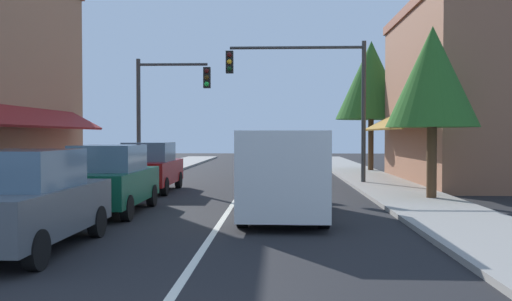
# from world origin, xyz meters

# --- Properties ---
(ground_plane) EXTENTS (80.00, 80.00, 0.00)m
(ground_plane) POSITION_xyz_m (0.00, 18.00, 0.00)
(ground_plane) COLOR black
(sidewalk_left) EXTENTS (2.60, 56.00, 0.12)m
(sidewalk_left) POSITION_xyz_m (-5.50, 18.00, 0.06)
(sidewalk_left) COLOR gray
(sidewalk_left) RESTS_ON ground
(sidewalk_right) EXTENTS (2.60, 56.00, 0.12)m
(sidewalk_right) POSITION_xyz_m (5.50, 18.00, 0.06)
(sidewalk_right) COLOR gray
(sidewalk_right) RESTS_ON ground
(lane_center_stripe) EXTENTS (0.14, 52.00, 0.01)m
(lane_center_stripe) POSITION_xyz_m (0.00, 18.00, 0.00)
(lane_center_stripe) COLOR silver
(lane_center_stripe) RESTS_ON ground
(storefront_right_block) EXTENTS (6.78, 10.20, 7.54)m
(storefront_right_block) POSITION_xyz_m (9.53, 20.00, 3.77)
(storefront_right_block) COLOR #8E5B42
(storefront_right_block) RESTS_ON ground
(parked_car_nearest_left) EXTENTS (1.81, 4.11, 1.77)m
(parked_car_nearest_left) POSITION_xyz_m (-3.06, 5.74, 0.88)
(parked_car_nearest_left) COLOR #4C5156
(parked_car_nearest_left) RESTS_ON ground
(parked_car_second_left) EXTENTS (1.83, 4.12, 1.77)m
(parked_car_second_left) POSITION_xyz_m (-3.03, 10.46, 0.88)
(parked_car_second_left) COLOR #0F4C33
(parked_car_second_left) RESTS_ON ground
(parked_car_third_left) EXTENTS (1.81, 4.12, 1.77)m
(parked_car_third_left) POSITION_xyz_m (-3.27, 15.90, 0.88)
(parked_car_third_left) COLOR maroon
(parked_car_third_left) RESTS_ON ground
(van_in_lane) EXTENTS (2.07, 5.21, 2.12)m
(van_in_lane) POSITION_xyz_m (1.46, 9.96, 1.15)
(van_in_lane) COLOR silver
(van_in_lane) RESTS_ON ground
(traffic_signal_mast_arm) EXTENTS (5.70, 0.50, 5.85)m
(traffic_signal_mast_arm) POSITION_xyz_m (2.84, 18.96, 4.03)
(traffic_signal_mast_arm) COLOR #333333
(traffic_signal_mast_arm) RESTS_ON ground
(traffic_signal_left_corner) EXTENTS (3.28, 0.50, 5.36)m
(traffic_signal_left_corner) POSITION_xyz_m (-3.70, 20.28, 3.56)
(traffic_signal_left_corner) COLOR #333333
(traffic_signal_left_corner) RESTS_ON ground
(tree_right_near) EXTENTS (2.79, 2.79, 5.34)m
(tree_right_near) POSITION_xyz_m (6.00, 13.36, 3.78)
(tree_right_near) COLOR #4C331E
(tree_right_near) RESTS_ON ground
(tree_right_far) EXTENTS (3.88, 3.88, 7.17)m
(tree_right_far) POSITION_xyz_m (6.39, 26.79, 5.02)
(tree_right_far) COLOR #4C331E
(tree_right_far) RESTS_ON ground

